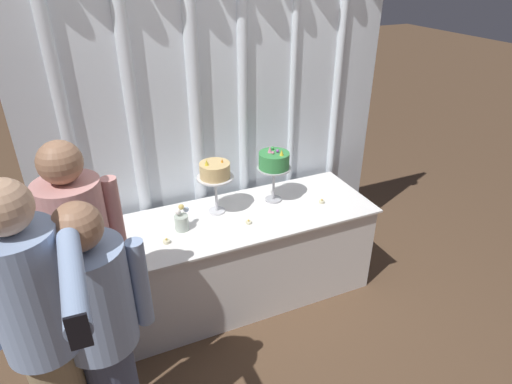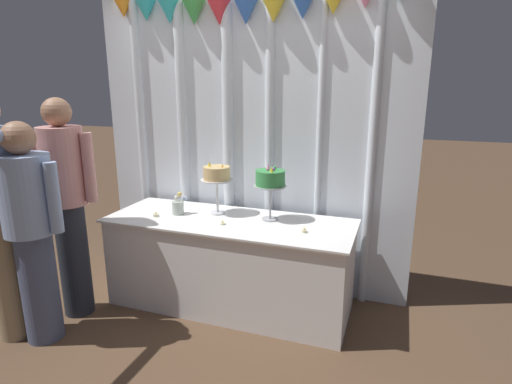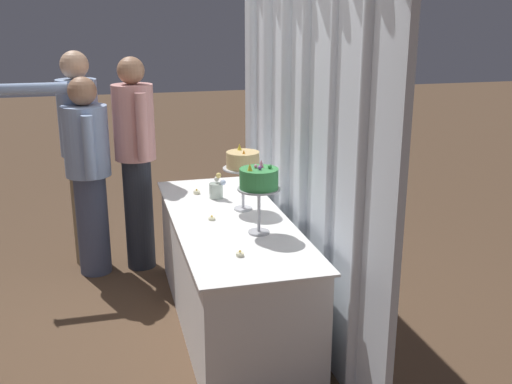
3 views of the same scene
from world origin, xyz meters
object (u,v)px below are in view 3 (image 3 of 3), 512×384
Objects in this scene: tealight_near_right at (240,254)px; guest_girl_blue_dress at (80,148)px; cake_display_nearleft at (243,163)px; flower_vase at (217,189)px; guest_man_dark_suit at (136,155)px; tealight_near_left at (212,218)px; cake_table at (231,271)px; cake_display_nearright at (259,181)px; tealight_far_left at (197,192)px; guest_man_pink_jacket at (89,170)px.

guest_girl_blue_dress reaches higher than tealight_near_right.
cake_display_nearleft is 1.57m from guest_girl_blue_dress.
tealight_near_right is at bearing -4.33° from flower_vase.
guest_man_dark_suit is (-0.65, -0.52, 0.13)m from flower_vase.
guest_man_dark_suit is at bearing -141.56° from flower_vase.
guest_man_dark_suit is (-1.10, -0.40, 0.19)m from tealight_near_left.
cake_display_nearright is at bearing 20.43° from cake_table.
tealight_far_left reaches higher than cake_table.
guest_man_pink_jacket is (-0.49, -0.76, 0.10)m from tealight_far_left.
guest_man_pink_jacket reaches higher than tealight_near_right.
guest_man_dark_suit reaches higher than tealight_near_left.
guest_girl_blue_dress is (-0.20, -0.42, 0.03)m from guest_man_dark_suit.
guest_man_dark_suit is 0.98× the size of guest_girl_blue_dress.
tealight_far_left is 1.22m from tealight_near_right.
tealight_near_right is at bearing -7.19° from cake_table.
cake_display_nearleft reaches higher than tealight_near_right.
cake_display_nearleft is 0.46m from cake_display_nearright.
cake_table is at bearing -159.57° from cake_display_nearright.
tealight_near_left is 1.19m from guest_man_dark_suit.
tealight_far_left is (-0.60, -0.12, 0.38)m from cake_table.
tealight_near_right is (0.78, -0.20, -0.31)m from cake_display_nearleft.
flower_vase is at bearing -171.76° from cake_display_nearright.
guest_girl_blue_dress is (-1.61, -1.05, -0.09)m from cake_display_nearright.
tealight_near_right reaches higher than cake_table.
cake_display_nearleft is at bearing 33.95° from guest_man_dark_suit.
tealight_near_right is (1.08, -0.08, -0.06)m from flower_vase.
cake_display_nearright is 1.55m from guest_man_dark_suit.
cake_table is 1.27× the size of guest_man_pink_jacket.
tealight_near_right is (0.32, -0.19, -0.31)m from cake_display_nearright.
tealight_far_left is at bearing -139.36° from flower_vase.
cake_display_nearleft is 0.59m from tealight_far_left.
flower_vase is at bearing -157.69° from cake_display_nearleft.
tealight_near_left is 1.55m from guest_girl_blue_dress.
cake_display_nearright reaches higher than tealight_near_left.
guest_man_dark_suit is (-0.51, -0.39, 0.19)m from tealight_far_left.
tealight_far_left is at bearing -165.59° from cake_display_nearright.
tealight_near_right is (0.63, -0.08, 0.38)m from cake_table.
tealight_far_left is 0.03× the size of guest_girl_blue_dress.
tealight_far_left is 0.59m from tealight_near_left.
tealight_far_left is (-0.44, -0.24, -0.31)m from cake_display_nearleft.
cake_table is at bearing 87.39° from tealight_near_left.
cake_display_nearright is 0.49m from tealight_near_right.
guest_man_dark_suit reaches higher than guest_man_pink_jacket.
guest_girl_blue_dress is (-0.71, -0.81, 0.22)m from tealight_far_left.
cake_display_nearleft is 10.10× the size of tealight_near_right.
cake_display_nearleft reaches higher than cake_table.
tealight_near_right is (0.63, 0.04, 0.00)m from tealight_near_left.
cake_table is 4.42× the size of cake_display_nearright.
tealight_near_left is 1.04× the size of tealight_near_right.
guest_man_pink_jacket is at bearing -122.71° from tealight_far_left.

